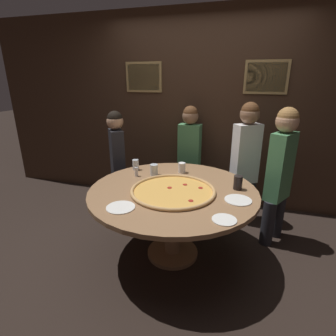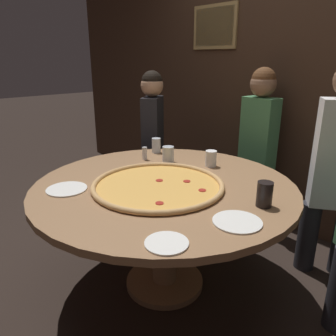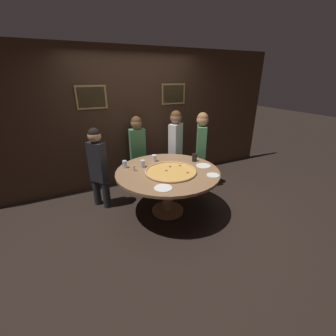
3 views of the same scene
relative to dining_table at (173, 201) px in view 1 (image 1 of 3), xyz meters
name	(u,v)px [view 1 (image 1 of 3)]	position (x,y,z in m)	size (l,w,h in m)	color
ground_plane	(173,254)	(0.00, 0.00, -0.61)	(24.00, 24.00, 0.00)	black
back_wall	(200,112)	(0.00, 1.40, 0.69)	(6.40, 0.08, 2.60)	#3D281C
dining_table	(173,201)	(0.00, 0.00, 0.00)	(1.60, 1.60, 0.74)	#936B47
giant_pizza	(173,191)	(0.02, -0.07, 0.14)	(0.79, 0.79, 0.03)	#E5A84C
drink_cup_near_left	(182,168)	(-0.03, 0.47, 0.18)	(0.08, 0.08, 0.11)	white
drink_cup_centre_back	(136,165)	(-0.56, 0.41, 0.19)	(0.07, 0.07, 0.12)	silver
drink_cup_near_right	(238,183)	(0.59, 0.17, 0.19)	(0.08, 0.08, 0.13)	black
drink_cup_beside_pizza	(154,170)	(-0.30, 0.30, 0.19)	(0.08, 0.08, 0.12)	silver
white_plate_right_side	(238,200)	(0.61, -0.08, 0.13)	(0.23, 0.23, 0.01)	white
white_plate_far_back	(121,207)	(-0.31, -0.49, 0.13)	(0.24, 0.24, 0.01)	white
white_plate_near_front	(224,220)	(0.52, -0.45, 0.13)	(0.19, 0.19, 0.01)	white
condiment_shaker	(136,172)	(-0.47, 0.22, 0.18)	(0.04, 0.04, 0.10)	silver
diner_side_right	(189,152)	(-0.09, 1.15, 0.18)	(0.36, 0.21, 1.40)	#232328
diner_far_right	(280,170)	(1.00, 0.57, 0.23)	(0.30, 0.39, 1.48)	#232328
diner_side_left	(246,156)	(0.65, 0.95, 0.23)	(0.38, 0.32, 1.49)	#232328
diner_centre_back	(117,158)	(-0.93, 0.68, 0.16)	(0.30, 0.35, 1.37)	#232328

